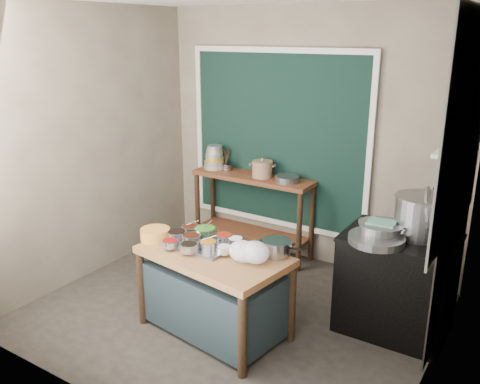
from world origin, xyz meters
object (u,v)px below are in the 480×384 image
Objects in this scene: back_counter at (253,214)px; yellow_basin at (155,234)px; stock_pot at (420,216)px; steamer at (381,230)px; condiment_tray at (201,244)px; utensil_cup at (227,167)px; ceramic_crock at (262,170)px; prep_table at (214,293)px; stove_block at (396,285)px; saucepan at (276,248)px.

yellow_basin is at bearing -90.01° from back_counter.
stock_pot is 0.34m from steamer.
utensil_cup is (-0.79, 1.57, 0.23)m from condiment_tray.
utensil_cup is 0.49m from ceramic_crock.
prep_table is at bearing -73.59° from ceramic_crock.
ceramic_crock is (0.49, -0.02, 0.04)m from utensil_cup.
utensil_cup is 0.34× the size of steamer.
prep_table is 1.57m from stove_block.
prep_table is at bearing 4.79° from yellow_basin.
saucepan is at bearing -141.81° from stove_block.
prep_table is 0.74m from yellow_basin.
prep_table is 2.25× the size of condiment_tray.
steamer is at bearing -22.06° from utensil_cup.
prep_table is 9.55× the size of utensil_cup.
back_counter is 2.20m from stock_pot.
steamer is (1.16, 0.77, 0.57)m from prep_table.
stock_pot reaches higher than ceramic_crock.
back_counter is (-0.60, 1.62, 0.10)m from prep_table.
condiment_tray is 1.47× the size of steamer.
utensil_cup is at bearing 177.61° from back_counter.
stove_block is 2.01× the size of stock_pot.
saucepan is at bearing -55.68° from ceramic_crock.
saucepan is 1.01× the size of ceramic_crock.
condiment_tray is 0.44m from yellow_basin.
utensil_cup is (-1.44, 1.40, 0.17)m from saucepan.
back_counter is at bearing 105.28° from condiment_tray.
saucepan reaches higher than condiment_tray.
prep_table is at bearing -18.58° from condiment_tray.
prep_table is 3.30× the size of steamer.
stock_pot is (2.02, 1.02, 0.25)m from yellow_basin.
steamer is (1.63, -0.84, -0.09)m from ceramic_crock.
condiment_tray is (-1.47, -0.83, 0.34)m from stove_block.
ceramic_crock is (0.12, -0.00, 0.56)m from back_counter.
yellow_basin is 1.08× the size of ceramic_crock.
back_counter is 1.70m from yellow_basin.
ceramic_crock is at bearing 161.14° from stock_pot.
prep_table is 1.73m from back_counter.
stock_pot is (0.12, 0.08, 0.63)m from stove_block.
steamer is at bearing 41.50° from prep_table.
back_counter reaches higher than prep_table.
steamer is (0.69, 0.54, 0.12)m from saucepan.
prep_table is 4.73× the size of yellow_basin.
ceramic_crock is (-0.48, 1.62, 0.66)m from prep_table.
stove_block is 2.01m from ceramic_crock.
utensil_cup reaches higher than condiment_tray.
condiment_tray is 2.26× the size of saucepan.
ceramic_crock is at bearing 110.04° from saucepan.
ceramic_crock is at bearing 114.26° from prep_table.
yellow_basin is 1.11m from saucepan.
prep_table is at bearing -59.34° from utensil_cup.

